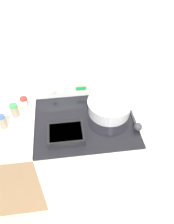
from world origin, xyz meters
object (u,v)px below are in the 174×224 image
object	(u,v)px
casserole_dish	(66,134)
ladle	(137,125)
mixing_bowl	(109,106)
spice_jar_blue_cap	(2,122)
spice_jar_red_cap	(25,104)
spice_jar_green_cap	(15,110)

from	to	relation	value
casserole_dish	ladle	world-z (taller)	ladle
mixing_bowl	spice_jar_blue_cap	size ratio (longest dim) A/B	3.05
ladle	spice_jar_red_cap	world-z (taller)	spice_jar_red_cap
spice_jar_blue_cap	mixing_bowl	bearing A→B (deg)	4.92
mixing_bowl	spice_jar_green_cap	world-z (taller)	spice_jar_green_cap
spice_jar_red_cap	spice_jar_blue_cap	distance (m)	0.24
spice_jar_red_cap	mixing_bowl	bearing A→B (deg)	-8.63
mixing_bowl	casserole_dish	world-z (taller)	mixing_bowl
ladle	spice_jar_green_cap	world-z (taller)	spice_jar_green_cap
casserole_dish	spice_jar_red_cap	size ratio (longest dim) A/B	2.21
ladle	mixing_bowl	bearing A→B (deg)	131.29
spice_jar_red_cap	spice_jar_green_cap	world-z (taller)	spice_jar_red_cap
mixing_bowl	spice_jar_red_cap	xyz separation A→B (m)	(-0.70, 0.11, 0.01)
casserole_dish	spice_jar_green_cap	size ratio (longest dim) A/B	2.30
spice_jar_red_cap	spice_jar_blue_cap	xyz separation A→B (m)	(-0.16, -0.18, -0.00)
casserole_dish	spice_jar_blue_cap	bearing A→B (deg)	162.60
spice_jar_green_cap	spice_jar_blue_cap	bearing A→B (deg)	-125.09
ladle	spice_jar_blue_cap	xyz separation A→B (m)	(-1.03, 0.13, 0.04)
casserole_dish	spice_jar_green_cap	bearing A→B (deg)	146.61
mixing_bowl	spice_jar_blue_cap	bearing A→B (deg)	-175.08
mixing_bowl	ladle	world-z (taller)	mixing_bowl
mixing_bowl	spice_jar_green_cap	distance (m)	0.77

